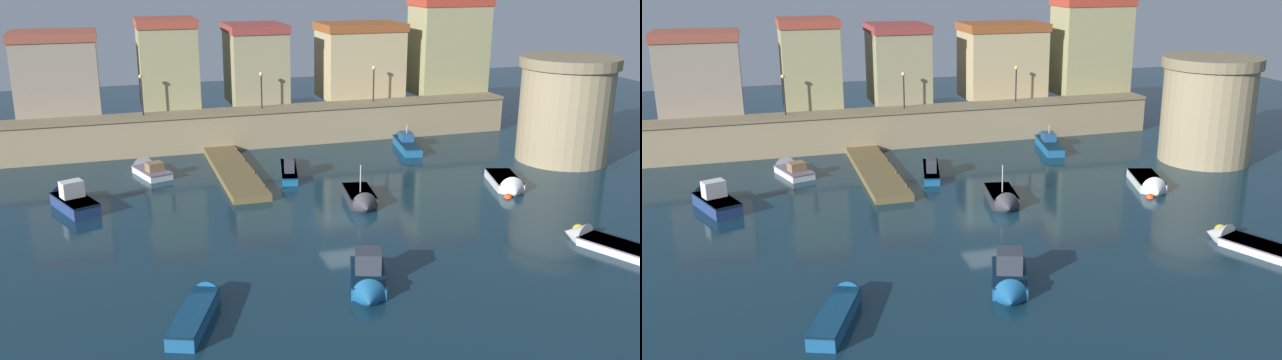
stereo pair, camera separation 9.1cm
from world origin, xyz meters
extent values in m
plane|color=#112D3D|center=(0.00, 0.00, 0.00)|extent=(108.72, 108.72, 0.00)
cube|color=#9E8966|center=(0.00, 19.30, 1.49)|extent=(43.32, 2.36, 2.97)
cube|color=#817053|center=(0.00, 19.30, 3.09)|extent=(43.32, 2.66, 0.24)
cube|color=gray|center=(-16.79, 23.13, 5.98)|extent=(6.44, 5.30, 6.03)
cube|color=#9D4A36|center=(-16.79, 23.13, 9.35)|extent=(6.70, 5.51, 0.70)
cube|color=tan|center=(-7.91, 23.07, 6.40)|extent=(4.71, 5.19, 6.85)
cube|color=#A54431|center=(-7.91, 23.07, 10.17)|extent=(4.90, 5.39, 0.70)
cube|color=tan|center=(-0.24, 23.35, 6.06)|extent=(4.84, 5.74, 6.18)
cube|color=#993A36|center=(-0.24, 23.35, 9.51)|extent=(5.03, 5.97, 0.70)
cube|color=tan|center=(9.41, 23.02, 6.01)|extent=(7.18, 5.07, 6.08)
cube|color=#9A4E23|center=(9.41, 23.02, 9.40)|extent=(7.47, 5.28, 0.70)
cube|color=tan|center=(18.14, 22.57, 7.04)|extent=(6.66, 4.19, 8.14)
cube|color=#B33A28|center=(18.14, 22.57, 11.46)|extent=(6.93, 4.36, 0.70)
cylinder|color=#9E8966|center=(20.81, 7.81, 3.66)|extent=(6.94, 6.94, 7.31)
cylinder|color=#867556|center=(20.81, 7.81, 7.71)|extent=(7.49, 7.49, 0.80)
cube|color=brown|center=(-4.60, 11.38, 0.24)|extent=(2.57, 13.47, 0.48)
cylinder|color=#4C3F24|center=(-3.44, 16.44, 0.35)|extent=(0.20, 0.20, 0.70)
cylinder|color=#4C3F24|center=(-3.44, 13.07, 0.35)|extent=(0.20, 0.20, 0.70)
cylinder|color=#4C3F24|center=(-3.44, 9.70, 0.35)|extent=(0.20, 0.20, 0.70)
cylinder|color=#4C3F24|center=(-3.44, 6.33, 0.35)|extent=(0.20, 0.20, 0.70)
cylinder|color=black|center=(-10.38, 19.30, 4.69)|extent=(0.12, 0.12, 2.96)
sphere|color=#F9D172|center=(-10.38, 19.30, 6.32)|extent=(0.32, 0.32, 0.32)
cylinder|color=black|center=(-0.66, 19.30, 4.57)|extent=(0.12, 0.12, 2.72)
sphere|color=#F9D172|center=(-0.66, 19.30, 6.09)|extent=(0.32, 0.32, 0.32)
cylinder|color=black|center=(9.38, 19.30, 4.63)|extent=(0.12, 0.12, 2.83)
sphere|color=#F9D172|center=(9.38, 19.30, 6.19)|extent=(0.32, 0.32, 0.32)
cube|color=#195689|center=(10.49, 14.21, 0.35)|extent=(2.37, 5.20, 0.71)
cone|color=#195689|center=(11.11, 17.31, 0.35)|extent=(1.59, 1.64, 1.35)
cube|color=#0C263A|center=(10.49, 14.21, 0.67)|extent=(2.41, 5.30, 0.08)
cube|color=navy|center=(10.58, 14.67, 1.03)|extent=(1.31, 1.72, 0.63)
cube|color=#99B7C6|center=(10.73, 15.43, 1.06)|extent=(0.92, 0.24, 0.38)
cylinder|color=#B2B2B7|center=(10.56, 14.55, 1.38)|extent=(0.08, 0.08, 1.35)
cube|color=navy|center=(-15.56, 6.70, 0.40)|extent=(3.12, 4.46, 0.81)
cone|color=navy|center=(-16.55, 9.10, 0.40)|extent=(1.91, 1.68, 1.58)
cube|color=black|center=(-15.56, 6.70, 0.77)|extent=(3.18, 4.55, 0.08)
cube|color=silver|center=(-15.67, 6.95, 1.33)|extent=(1.57, 1.35, 1.05)
cube|color=#99B7C6|center=(-15.84, 7.38, 1.38)|extent=(1.12, 0.51, 0.63)
cube|color=white|center=(13.07, 3.42, 0.31)|extent=(2.87, 4.38, 0.62)
cone|color=white|center=(12.34, 0.99, 0.31)|extent=(1.95, 1.57, 1.70)
cube|color=slate|center=(13.07, 3.42, 0.58)|extent=(2.92, 4.47, 0.08)
cube|color=#333338|center=(2.10, 3.02, 0.38)|extent=(2.24, 3.77, 0.76)
cone|color=#333338|center=(1.74, 0.83, 0.38)|extent=(1.74, 1.24, 1.60)
cube|color=black|center=(2.10, 3.02, 0.72)|extent=(2.28, 3.84, 0.08)
cylinder|color=#B2B2B7|center=(2.04, 2.67, 1.67)|extent=(0.08, 0.08, 1.82)
cube|color=#195689|center=(-0.79, 10.00, 0.28)|extent=(2.24, 5.36, 0.57)
cone|color=#195689|center=(-0.07, 13.19, 0.28)|extent=(1.33, 1.60, 1.05)
cube|color=navy|center=(-0.79, 10.00, 0.53)|extent=(2.28, 5.46, 0.08)
cube|color=#333842|center=(-0.94, 9.38, 1.04)|extent=(1.05, 1.72, 0.95)
cube|color=#195689|center=(-10.31, -10.14, 0.35)|extent=(2.86, 4.77, 0.70)
cone|color=#195689|center=(-9.22, -7.42, 0.35)|extent=(1.56, 1.64, 1.16)
cube|color=#0E2135|center=(-10.31, -10.14, 0.66)|extent=(2.92, 4.87, 0.08)
cube|color=white|center=(-10.38, 12.86, 0.26)|extent=(2.75, 3.91, 0.53)
cone|color=white|center=(-11.10, 14.96, 0.26)|extent=(1.85, 1.46, 1.61)
cube|color=slate|center=(-10.38, 12.86, 0.49)|extent=(2.81, 3.99, 0.08)
cube|color=olive|center=(-10.21, 12.36, 0.83)|extent=(1.37, 1.27, 0.62)
cube|color=silver|center=(12.65, -9.26, 0.24)|extent=(3.39, 4.91, 0.49)
cone|color=silver|center=(11.52, -6.60, 0.24)|extent=(2.01, 1.83, 1.64)
cube|color=#644E63|center=(12.65, -9.26, 0.45)|extent=(3.45, 5.01, 0.08)
cube|color=#195689|center=(-1.76, -8.63, 0.33)|extent=(2.73, 3.96, 0.66)
cone|color=#195689|center=(-2.50, -10.78, 0.33)|extent=(1.80, 1.47, 1.55)
cube|color=#092843|center=(-1.76, -8.63, 0.62)|extent=(2.79, 4.04, 0.08)
cube|color=#333842|center=(-1.71, -8.50, 1.17)|extent=(1.61, 1.68, 1.03)
sphere|color=#EA4C19|center=(11.81, 0.82, 0.00)|extent=(0.55, 0.55, 0.55)
sphere|color=yellow|center=(12.54, -5.59, 0.00)|extent=(0.73, 0.73, 0.73)
camera|label=1|loc=(-13.04, -37.29, 14.84)|focal=39.10mm
camera|label=2|loc=(-12.95, -37.31, 14.84)|focal=39.10mm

